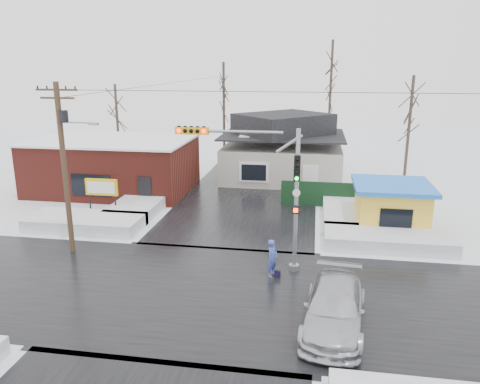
# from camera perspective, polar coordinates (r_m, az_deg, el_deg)

# --- Properties ---
(ground) EXTENTS (120.00, 120.00, 0.00)m
(ground) POSITION_cam_1_polar(r_m,az_deg,el_deg) (21.40, -4.83, -12.09)
(ground) COLOR white
(ground) RESTS_ON ground
(road_ns) EXTENTS (10.00, 120.00, 0.02)m
(road_ns) POSITION_cam_1_polar(r_m,az_deg,el_deg) (21.40, -4.83, -12.07)
(road_ns) COLOR black
(road_ns) RESTS_ON ground
(road_ew) EXTENTS (120.00, 10.00, 0.02)m
(road_ew) POSITION_cam_1_polar(r_m,az_deg,el_deg) (21.40, -4.83, -12.07)
(road_ew) COLOR black
(road_ew) RESTS_ON ground
(snowbank_nw) EXTENTS (7.00, 3.00, 0.80)m
(snowbank_nw) POSITION_cam_1_polar(r_m,az_deg,el_deg) (30.39, -18.30, -3.54)
(snowbank_nw) COLOR white
(snowbank_nw) RESTS_ON ground
(snowbank_ne) EXTENTS (7.00, 3.00, 0.80)m
(snowbank_ne) POSITION_cam_1_polar(r_m,az_deg,el_deg) (27.42, 17.58, -5.53)
(snowbank_ne) COLOR white
(snowbank_ne) RESTS_ON ground
(snowbank_nside_w) EXTENTS (3.00, 8.00, 0.80)m
(snowbank_nside_w) POSITION_cam_1_polar(r_m,az_deg,el_deg) (33.93, -11.48, -1.09)
(snowbank_nside_w) COLOR white
(snowbank_nside_w) RESTS_ON ground
(snowbank_nside_e) EXTENTS (3.00, 8.00, 0.80)m
(snowbank_nside_e) POSITION_cam_1_polar(r_m,az_deg,el_deg) (31.90, 12.81, -2.24)
(snowbank_nside_e) COLOR white
(snowbank_nside_e) RESTS_ON ground
(traffic_signal) EXTENTS (6.05, 0.68, 7.00)m
(traffic_signal) POSITION_cam_1_polar(r_m,az_deg,el_deg) (22.13, 2.89, 1.47)
(traffic_signal) COLOR gray
(traffic_signal) RESTS_ON ground
(utility_pole) EXTENTS (3.15, 0.44, 9.00)m
(utility_pole) POSITION_cam_1_polar(r_m,az_deg,el_deg) (25.74, -20.58, 3.79)
(utility_pole) COLOR #382619
(utility_pole) RESTS_ON ground
(brick_building) EXTENTS (12.20, 8.20, 4.12)m
(brick_building) POSITION_cam_1_polar(r_m,az_deg,el_deg) (38.61, -15.12, 3.25)
(brick_building) COLOR maroon
(brick_building) RESTS_ON ground
(marquee_sign) EXTENTS (2.20, 0.21, 2.55)m
(marquee_sign) POSITION_cam_1_polar(r_m,az_deg,el_deg) (32.09, -16.52, 0.44)
(marquee_sign) COLOR black
(marquee_sign) RESTS_ON ground
(house) EXTENTS (10.40, 8.40, 5.76)m
(house) POSITION_cam_1_polar(r_m,az_deg,el_deg) (41.12, 5.24, 5.21)
(house) COLOR #BAB4A7
(house) RESTS_ON ground
(kiosk) EXTENTS (4.60, 4.60, 2.88)m
(kiosk) POSITION_cam_1_polar(r_m,az_deg,el_deg) (29.97, 17.92, -1.63)
(kiosk) COLOR yellow
(kiosk) RESTS_ON ground
(fence) EXTENTS (8.00, 0.12, 1.80)m
(fence) POSITION_cam_1_polar(r_m,az_deg,el_deg) (33.64, 11.83, -0.37)
(fence) COLOR black
(fence) RESTS_ON ground
(tree_far_left) EXTENTS (3.00, 3.00, 10.00)m
(tree_far_left) POSITION_cam_1_polar(r_m,az_deg,el_deg) (45.28, -2.01, 12.99)
(tree_far_left) COLOR #332821
(tree_far_left) RESTS_ON ground
(tree_far_mid) EXTENTS (3.00, 3.00, 12.00)m
(tree_far_mid) POSITION_cam_1_polar(r_m,az_deg,el_deg) (46.40, 11.11, 14.75)
(tree_far_mid) COLOR #332821
(tree_far_mid) RESTS_ON ground
(tree_far_right) EXTENTS (3.00, 3.00, 9.00)m
(tree_far_right) POSITION_cam_1_polar(r_m,az_deg,el_deg) (39.15, 20.19, 10.53)
(tree_far_right) COLOR #332821
(tree_far_right) RESTS_ON ground
(tree_far_west) EXTENTS (3.00, 3.00, 8.00)m
(tree_far_west) POSITION_cam_1_polar(r_m,az_deg,el_deg) (46.48, -14.88, 10.60)
(tree_far_west) COLOR #332821
(tree_far_west) RESTS_ON ground
(pedestrian) EXTENTS (0.68, 0.79, 1.84)m
(pedestrian) POSITION_cam_1_polar(r_m,az_deg,el_deg) (22.46, 3.96, -8.09)
(pedestrian) COLOR #3E53AE
(pedestrian) RESTS_ON ground
(car) EXTENTS (2.80, 5.76, 1.61)m
(car) POSITION_cam_1_polar(r_m,az_deg,el_deg) (18.81, 11.43, -13.72)
(car) COLOR silver
(car) RESTS_ON ground
(shopping_bag) EXTENTS (0.30, 0.21, 0.35)m
(shopping_bag) POSITION_cam_1_polar(r_m,az_deg,el_deg) (22.65, 4.57, -9.96)
(shopping_bag) COLOR black
(shopping_bag) RESTS_ON ground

